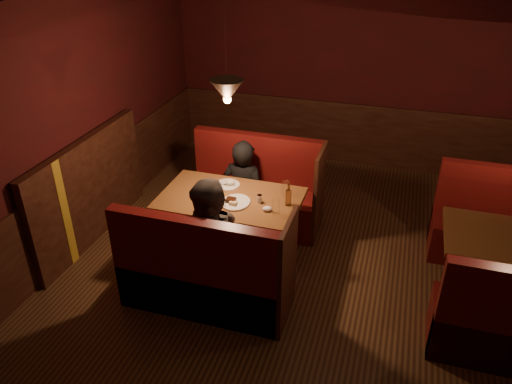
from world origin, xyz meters
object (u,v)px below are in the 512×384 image
(main_bench_near, at_px, (205,280))
(diner_b, at_px, (213,229))
(diner_a, at_px, (243,173))
(main_table, at_px, (232,212))
(second_bench_far, at_px, (502,232))
(main_bench_far, at_px, (256,196))

(main_bench_near, height_order, diner_b, diner_b)
(diner_a, bearing_deg, main_bench_near, 96.76)
(main_table, bearing_deg, diner_a, 97.95)
(main_table, relative_size, main_bench_near, 0.91)
(main_table, relative_size, diner_a, 1.00)
(main_table, bearing_deg, second_bench_far, 17.70)
(main_table, relative_size, diner_b, 0.91)
(second_bench_far, height_order, diner_b, diner_b)
(main_bench_near, bearing_deg, second_bench_far, 31.79)
(main_bench_near, xyz_separation_m, diner_a, (-0.11, 1.58, 0.41))
(main_table, bearing_deg, main_bench_near, -88.93)
(main_bench_near, bearing_deg, diner_b, 82.00)
(main_table, height_order, main_bench_near, main_bench_near)
(main_bench_near, height_order, second_bench_far, main_bench_near)
(main_bench_far, height_order, main_bench_near, same)
(diner_a, relative_size, diner_b, 0.91)
(main_table, distance_m, main_bench_far, 0.92)
(second_bench_far, distance_m, diner_b, 3.40)
(diner_a, bearing_deg, main_bench_far, -118.68)
(main_table, height_order, diner_b, diner_b)
(main_bench_far, xyz_separation_m, main_bench_near, (0.00, -1.77, 0.00))
(main_table, xyz_separation_m, diner_a, (-0.10, 0.70, 0.14))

